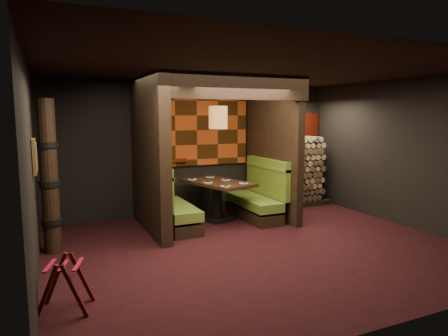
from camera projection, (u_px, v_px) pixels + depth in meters
floor at (257, 247)px, 6.56m from camera, size 6.50×5.50×0.02m
ceiling at (259, 69)px, 6.18m from camera, size 6.50×5.50×0.02m
wall_back at (197, 148)px, 8.86m from camera, size 6.50×0.02×2.85m
wall_front at (396, 190)px, 3.88m from camera, size 6.50×0.02×2.85m
wall_left at (32, 173)px, 5.04m from camera, size 0.02×5.50×2.85m
wall_right at (405, 153)px, 7.70m from camera, size 0.02×5.50×2.85m
partition_left at (149, 155)px, 7.31m from camera, size 0.20×2.20×2.85m
partition_right at (272, 150)px, 8.44m from camera, size 0.15×2.10×2.85m
header_beam at (237, 87)px, 6.83m from camera, size 2.85×0.18×0.44m
tapa_back_panel at (197, 130)px, 8.76m from camera, size 2.40×0.06×1.55m
tapa_side_panel at (153, 131)px, 7.46m from camera, size 0.04×1.85×1.45m
lacquer_shelf at (173, 161)px, 8.55m from camera, size 0.60×0.12×0.07m
booth_bench_left at (171, 207)px, 7.60m from camera, size 0.68×1.60×1.14m
booth_bench_right at (257, 199)px, 8.38m from camera, size 0.68×1.60×1.14m
dining_table at (217, 193)px, 8.16m from camera, size 1.25×1.71×0.81m
place_settings at (217, 181)px, 8.13m from camera, size 0.95×1.32×0.03m
pendant_lamp at (218, 117)px, 7.92m from camera, size 0.37×0.37×0.97m
framed_picture at (35, 157)px, 5.12m from camera, size 0.05×0.36×0.46m
luggage_rack at (65, 282)px, 4.40m from camera, size 0.68×0.57×0.64m
totem_column at (49, 178)px, 6.15m from camera, size 0.31×0.31×2.40m
firewood_stack at (293, 171)px, 9.51m from camera, size 1.73×0.70×1.64m
mosaic_header at (286, 125)px, 9.66m from camera, size 1.83×0.10×0.56m
bay_front_post at (269, 148)px, 8.71m from camera, size 0.08×0.08×2.85m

